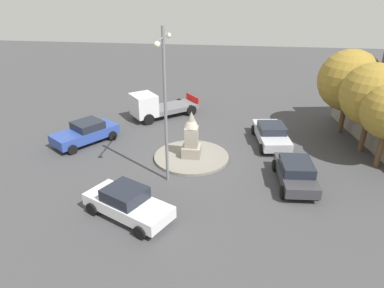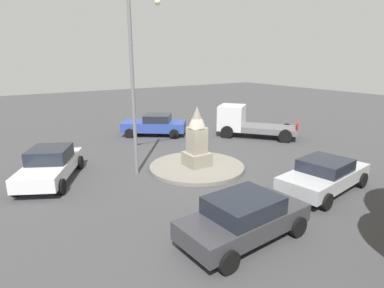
# 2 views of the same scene
# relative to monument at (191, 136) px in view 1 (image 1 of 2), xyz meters

# --- Properties ---
(ground_plane) EXTENTS (80.00, 80.00, 0.00)m
(ground_plane) POSITION_rel_monument_xyz_m (0.00, 0.00, -1.47)
(ground_plane) COLOR #424244
(traffic_island) EXTENTS (4.64, 4.64, 0.17)m
(traffic_island) POSITION_rel_monument_xyz_m (0.00, 0.00, -1.39)
(traffic_island) COLOR gray
(traffic_island) RESTS_ON ground
(monument) EXTENTS (1.12, 1.12, 2.92)m
(monument) POSITION_rel_monument_xyz_m (0.00, 0.00, 0.00)
(monument) COLOR gray
(monument) RESTS_ON traffic_island
(streetlamp) EXTENTS (2.92, 0.28, 8.24)m
(streetlamp) POSITION_rel_monument_xyz_m (-2.75, 0.98, 3.43)
(streetlamp) COLOR slate
(streetlamp) RESTS_ON ground
(car_silver_waiting) EXTENTS (4.67, 2.53, 1.35)m
(car_silver_waiting) POSITION_rel_monument_xyz_m (2.87, -5.04, -0.77)
(car_silver_waiting) COLOR #B7BABF
(car_silver_waiting) RESTS_ON ground
(car_dark_grey_approaching) EXTENTS (4.21, 2.18, 1.39)m
(car_dark_grey_approaching) POSITION_rel_monument_xyz_m (-2.32, -5.96, -0.74)
(car_dark_grey_approaching) COLOR #38383D
(car_dark_grey_approaching) RESTS_ON ground
(car_white_parked_left) EXTENTS (3.54, 4.65, 1.48)m
(car_white_parked_left) POSITION_rel_monument_xyz_m (-6.28, 2.20, -0.73)
(car_white_parked_left) COLOR silver
(car_white_parked_left) RESTS_ON ground
(car_blue_far_side) EXTENTS (4.57, 4.04, 1.47)m
(car_blue_far_side) POSITION_rel_monument_xyz_m (1.39, 7.36, -0.72)
(car_blue_far_side) COLOR #2D479E
(car_blue_far_side) RESTS_ON ground
(truck_white_parked_right) EXTENTS (4.82, 5.33, 2.09)m
(truck_white_parked_right) POSITION_rel_monument_xyz_m (6.52, 3.72, -0.48)
(truck_white_parked_right) COLOR silver
(truck_white_parked_right) RESTS_ON ground
(stone_boundary_wall) EXTENTS (13.69, 3.02, 1.17)m
(stone_boundary_wall) POSITION_rel_monument_xyz_m (2.02, -11.80, -0.89)
(stone_boundary_wall) COLOR gray
(stone_boundary_wall) RESTS_ON ground
(tree_mid_cluster) EXTENTS (3.85, 3.85, 5.72)m
(tree_mid_cluster) POSITION_rel_monument_xyz_m (2.34, -10.73, 2.31)
(tree_mid_cluster) COLOR brown
(tree_mid_cluster) RESTS_ON ground
(tree_far_corner) EXTENTS (4.23, 4.23, 5.92)m
(tree_far_corner) POSITION_rel_monument_xyz_m (5.49, -10.19, 2.33)
(tree_far_corner) COLOR brown
(tree_far_corner) RESTS_ON ground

